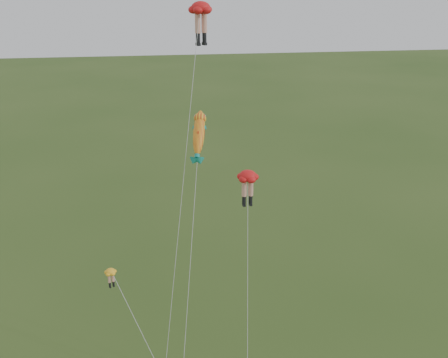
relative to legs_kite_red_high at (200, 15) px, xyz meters
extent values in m
ellipsoid|color=red|center=(0.04, 0.08, 0.49)|extent=(2.26, 2.26, 0.84)
cylinder|color=#E19985|center=(-0.19, -0.03, -0.51)|extent=(0.37, 0.37, 1.29)
cylinder|color=black|center=(-0.19, -0.03, -1.47)|extent=(0.29, 0.29, 0.64)
cube|color=black|center=(-0.19, -0.03, -1.89)|extent=(0.36, 0.43, 0.19)
cylinder|color=#E19985|center=(0.27, 0.20, -0.51)|extent=(0.37, 0.37, 1.29)
cylinder|color=black|center=(0.27, 0.20, -1.47)|extent=(0.29, 0.29, 0.64)
cube|color=black|center=(0.27, 0.20, -1.89)|extent=(0.36, 0.43, 0.19)
cylinder|color=silver|center=(-1.79, -3.61, -11.43)|extent=(3.71, 7.41, 24.66)
ellipsoid|color=red|center=(2.84, -3.25, -10.45)|extent=(1.68, 1.68, 0.79)
cylinder|color=#E19985|center=(2.60, -3.26, -11.38)|extent=(0.35, 0.35, 1.20)
cylinder|color=black|center=(2.60, -3.26, -12.28)|extent=(0.27, 0.27, 0.60)
cube|color=black|center=(2.60, -3.26, -12.67)|extent=(0.22, 0.36, 0.18)
cylinder|color=#E19985|center=(3.08, -3.23, -11.38)|extent=(0.35, 0.35, 1.20)
cylinder|color=black|center=(3.08, -3.23, -12.28)|extent=(0.27, 0.27, 0.60)
cube|color=black|center=(3.08, -3.23, -12.67)|extent=(0.22, 0.36, 0.18)
cylinder|color=silver|center=(2.33, -6.72, -16.91)|extent=(1.05, 6.98, 13.70)
ellipsoid|color=yellow|center=(-6.67, -7.13, -14.97)|extent=(1.06, 1.06, 0.40)
cylinder|color=#E19985|center=(-6.78, -7.18, -15.44)|extent=(0.18, 0.18, 0.61)
cylinder|color=black|center=(-6.78, -7.18, -15.90)|extent=(0.14, 0.14, 0.31)
cube|color=black|center=(-6.78, -7.18, -16.10)|extent=(0.16, 0.20, 0.09)
cylinder|color=#E19985|center=(-6.56, -7.08, -15.44)|extent=(0.18, 0.18, 0.61)
cylinder|color=black|center=(-6.56, -7.08, -15.90)|extent=(0.14, 0.14, 0.31)
cube|color=black|center=(-6.56, -7.08, -16.10)|extent=(0.16, 0.20, 0.09)
cylinder|color=silver|center=(-4.69, -8.87, -19.27)|extent=(4.00, 3.53, 9.00)
ellipsoid|color=yellow|center=(-0.41, -1.96, -7.58)|extent=(1.51, 3.08, 3.13)
sphere|color=yellow|center=(-0.41, -1.96, -7.58)|extent=(1.15, 1.43, 1.27)
cone|color=#158B7B|center=(-0.41, -1.96, -7.58)|extent=(0.94, 1.33, 1.19)
cone|color=#158B7B|center=(-0.41, -1.96, -7.58)|extent=(0.94, 1.33, 1.19)
cone|color=#158B7B|center=(-0.41, -1.96, -7.58)|extent=(0.53, 0.75, 0.67)
cone|color=#158B7B|center=(-0.41, -1.96, -7.58)|extent=(0.53, 0.75, 0.67)
cone|color=red|center=(-0.41, -1.96, -7.58)|extent=(0.57, 0.74, 0.66)
cylinder|color=silver|center=(-1.48, -5.63, -15.67)|extent=(2.18, 7.38, 16.19)
camera|label=1|loc=(-3.08, -34.92, 2.66)|focal=40.00mm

